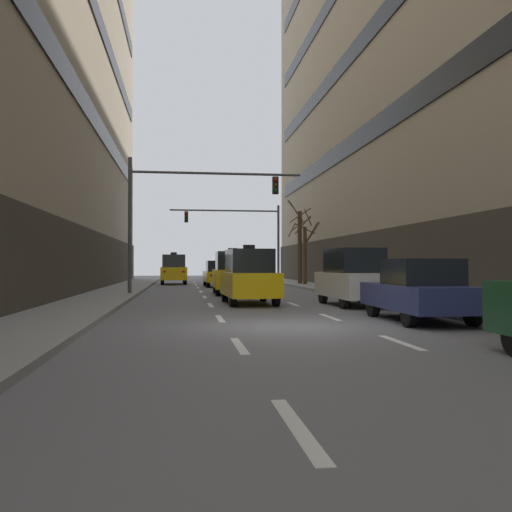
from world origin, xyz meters
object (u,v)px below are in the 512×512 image
at_px(taxi_driving_0, 174,269).
at_px(taxi_driving_2, 233,273).
at_px(taxi_driving_1, 249,277).
at_px(pedestrian_0, 362,271).
at_px(traffic_signal_0, 183,202).
at_px(street_tree_1, 300,245).
at_px(car_parked_2, 354,277).
at_px(street_tree_2, 305,252).
at_px(car_parked_1, 419,291).
at_px(taxi_driving_3, 219,274).
at_px(traffic_signal_1, 245,228).

bearing_deg(taxi_driving_0, taxi_driving_2, -78.27).
bearing_deg(taxi_driving_1, pedestrian_0, 36.41).
bearing_deg(traffic_signal_0, taxi_driving_2, 10.10).
xyz_separation_m(taxi_driving_1, street_tree_1, (5.64, 17.20, 1.82)).
relative_size(taxi_driving_0, car_parked_2, 1.08).
relative_size(street_tree_2, pedestrian_0, 2.69).
height_order(car_parked_2, street_tree_1, street_tree_1).
bearing_deg(traffic_signal_0, taxi_driving_0, 92.41).
distance_m(car_parked_1, car_parked_2, 5.46).
xyz_separation_m(taxi_driving_2, taxi_driving_3, (-0.01, 9.45, -0.20)).
bearing_deg(taxi_driving_0, taxi_driving_1, -81.79).
xyz_separation_m(traffic_signal_1, pedestrian_0, (3.39, -17.96, -3.13)).
height_order(taxi_driving_2, street_tree_2, street_tree_2).
distance_m(taxi_driving_1, traffic_signal_1, 22.58).
distance_m(traffic_signal_1, street_tree_2, 7.61).
xyz_separation_m(traffic_signal_0, street_tree_2, (8.06, 9.54, -2.10)).
height_order(car_parked_2, street_tree_2, street_tree_2).
xyz_separation_m(taxi_driving_2, traffic_signal_1, (2.39, 15.70, 3.23)).
relative_size(taxi_driving_0, street_tree_1, 0.79).
bearing_deg(car_parked_1, pedestrian_0, 78.74).
xyz_separation_m(taxi_driving_0, car_parked_2, (6.62, -22.49, -0.08)).
relative_size(traffic_signal_0, pedestrian_0, 4.79).
distance_m(taxi_driving_0, taxi_driving_2, 14.95).
xyz_separation_m(taxi_driving_1, traffic_signal_1, (2.38, 22.22, 3.26)).
xyz_separation_m(car_parked_1, street_tree_1, (2.07, 24.00, 2.04)).
relative_size(taxi_driving_2, pedestrian_0, 2.52).
bearing_deg(traffic_signal_1, taxi_driving_2, -98.65).
bearing_deg(taxi_driving_3, traffic_signal_1, 69.05).
xyz_separation_m(car_parked_2, street_tree_2, (2.08, 16.97, 1.30)).
bearing_deg(car_parked_1, taxi_driving_3, 98.95).
bearing_deg(traffic_signal_1, street_tree_1, -56.92).
bearing_deg(taxi_driving_0, car_parked_1, -76.68).
distance_m(traffic_signal_0, street_tree_2, 12.67).
bearing_deg(taxi_driving_1, street_tree_2, 70.14).
height_order(car_parked_1, street_tree_2, street_tree_2).
bearing_deg(car_parked_1, traffic_signal_1, 92.35).
distance_m(taxi_driving_1, street_tree_1, 18.20).
height_order(car_parked_1, street_tree_1, street_tree_1).
relative_size(taxi_driving_3, traffic_signal_0, 0.56).
distance_m(taxi_driving_2, taxi_driving_3, 9.45).
xyz_separation_m(taxi_driving_3, street_tree_2, (5.66, -0.33, 1.47)).
xyz_separation_m(taxi_driving_0, car_parked_1, (6.62, -27.95, -0.30)).
bearing_deg(car_parked_1, car_parked_2, 89.99).
bearing_deg(street_tree_2, traffic_signal_0, -130.19).
relative_size(traffic_signal_0, traffic_signal_1, 0.97).
distance_m(taxi_driving_0, pedestrian_0, 19.06).
distance_m(taxi_driving_2, traffic_signal_1, 16.21).
height_order(taxi_driving_1, traffic_signal_0, traffic_signal_0).
xyz_separation_m(traffic_signal_0, pedestrian_0, (8.19, -1.83, -3.27)).
bearing_deg(street_tree_2, street_tree_1, 90.10).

